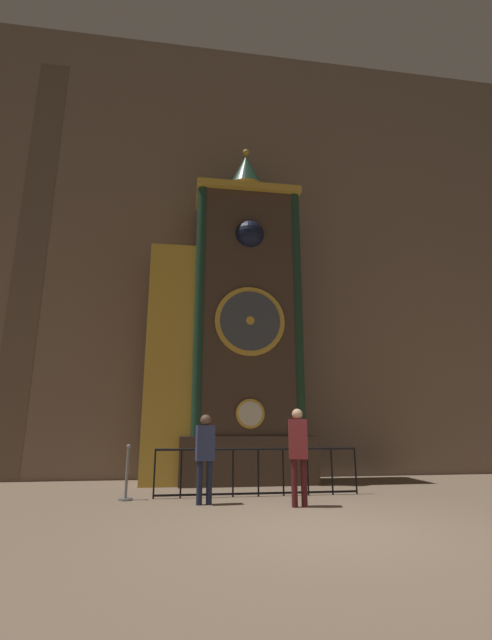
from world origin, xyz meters
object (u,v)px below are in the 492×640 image
Objects in this scene: visitor_far at (298,447)px; stanchion_post at (126,482)px; clock_tower at (232,328)px; visitor_near at (205,449)px.

visitor_far reaches higher than stanchion_post.
clock_tower is 5.69× the size of visitor_far.
clock_tower is at bearing 115.57° from visitor_far.
stanchion_post is (-1.50, 0.74, -0.63)m from visitor_near.
stanchion_post is at bearing -135.32° from clock_tower.
visitor_far is at bearing -76.41° from clock_tower.
clock_tower is 6.04× the size of visitor_near.
visitor_far reaches higher than visitor_near.
visitor_far is 3.49m from stanchion_post.
visitor_near is at bearing -105.33° from clock_tower.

